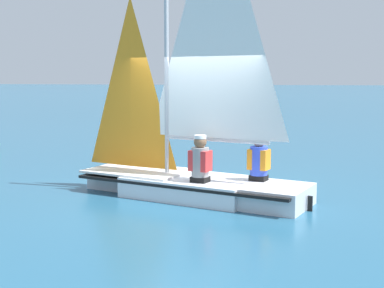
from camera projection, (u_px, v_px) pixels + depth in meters
ground_plane at (192, 197)px, 9.63m from camera, size 260.00×260.00×0.00m
sailboat_main at (192, 152)px, 9.53m from camera, size 2.55×4.37×5.46m
sailor_helm at (200, 166)px, 9.11m from camera, size 0.38×0.40×1.16m
sailor_crew at (259, 165)px, 9.24m from camera, size 0.38×0.40×1.16m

